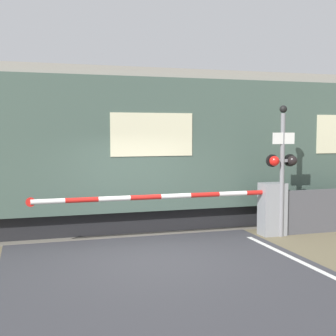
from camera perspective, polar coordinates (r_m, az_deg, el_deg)
The scene contains 6 objects.
ground_plane at distance 9.64m, azimuth -2.02°, elevation -10.85°, with size 80.00×80.00×0.00m, color #6B6047.
track_bed at distance 12.91m, azimuth -5.97°, elevation -6.81°, with size 36.00×3.20×0.13m.
train at distance 12.78m, azimuth -3.69°, elevation 2.44°, with size 20.40×3.05×4.10m.
crossing_barrier at distance 11.57m, azimuth 10.51°, elevation -4.68°, with size 6.10×0.44×1.29m.
signal_post at distance 11.56m, azimuth 13.78°, elevation 0.67°, with size 0.78×0.26×3.17m.
roadside_fence at distance 12.54m, azimuth 19.02°, elevation -4.93°, with size 3.27×0.06×1.10m.
Camera 1 is at (-2.37, -8.99, 2.56)m, focal length 50.00 mm.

